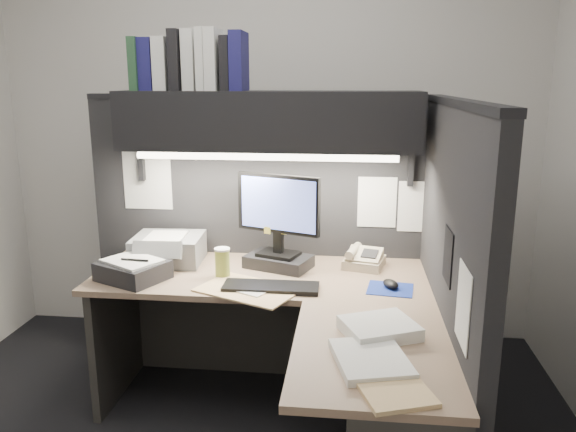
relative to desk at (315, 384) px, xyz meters
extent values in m
cube|color=silver|center=(-0.43, 1.50, 0.91)|extent=(3.50, 0.04, 2.70)
cube|color=black|center=(-0.40, 0.93, 0.36)|extent=(1.90, 0.06, 1.60)
cube|color=black|center=(0.55, 0.18, 0.36)|extent=(0.06, 1.50, 1.60)
cube|color=#866E55|center=(-0.33, 0.56, 0.27)|extent=(1.70, 0.68, 0.03)
cube|color=#866E55|center=(0.22, -0.20, 0.27)|extent=(0.60, 0.85, 0.03)
cube|color=#2E2C29|center=(-0.33, 0.86, -0.09)|extent=(1.61, 0.02, 0.70)
cube|color=#2E2C29|center=(-1.13, 0.56, -0.09)|extent=(0.04, 0.61, 0.70)
cube|color=black|center=(-0.30, 0.75, 1.06)|extent=(1.55, 0.34, 0.30)
cylinder|color=white|center=(-0.30, 0.61, 0.89)|extent=(1.32, 0.04, 0.04)
cube|color=black|center=(-0.24, 0.68, 0.32)|extent=(0.38, 0.31, 0.07)
cube|color=black|center=(-0.24, 0.68, 0.43)|extent=(0.06, 0.05, 0.11)
cube|color=black|center=(-0.24, 0.67, 0.64)|extent=(0.45, 0.19, 0.31)
cube|color=#748CFF|center=(-0.24, 0.65, 0.64)|extent=(0.40, 0.15, 0.27)
cube|color=black|center=(-0.24, 0.35, 0.30)|extent=(0.46, 0.16, 0.02)
cube|color=navy|center=(0.33, 0.41, 0.29)|extent=(0.24, 0.22, 0.00)
ellipsoid|color=black|center=(0.33, 0.43, 0.31)|extent=(0.10, 0.12, 0.04)
cube|color=#C2B395|center=(0.21, 0.73, 0.33)|extent=(0.24, 0.25, 0.08)
cylinder|color=#D0D454|center=(-0.51, 0.50, 0.36)|extent=(0.09, 0.09, 0.14)
cube|color=gray|center=(-0.86, 0.70, 0.36)|extent=(0.38, 0.33, 0.15)
cube|color=black|center=(-0.94, 0.41, 0.33)|extent=(0.39, 0.36, 0.09)
cube|color=#DBB67B|center=(-0.34, 0.32, 0.29)|extent=(0.54, 0.46, 0.01)
cube|color=white|center=(0.25, -0.09, 0.31)|extent=(0.34, 0.32, 0.05)
cube|color=white|center=(0.21, -0.33, 0.30)|extent=(0.31, 0.35, 0.03)
cube|color=#DBB67B|center=(0.27, -0.49, 0.29)|extent=(0.29, 0.33, 0.02)
cube|color=#23472C|center=(-0.98, 0.75, 1.34)|extent=(0.04, 0.22, 0.26)
cube|color=#191854|center=(-0.92, 0.77, 1.34)|extent=(0.07, 0.22, 0.26)
cube|color=silver|center=(-0.84, 0.77, 1.34)|extent=(0.07, 0.22, 0.26)
cube|color=black|center=(-0.76, 0.74, 1.36)|extent=(0.05, 0.22, 0.30)
cube|color=silver|center=(-0.70, 0.77, 1.36)|extent=(0.07, 0.22, 0.30)
cube|color=silver|center=(-0.63, 0.74, 1.36)|extent=(0.04, 0.22, 0.31)
cube|color=silver|center=(-0.57, 0.73, 1.36)|extent=(0.06, 0.22, 0.30)
cube|color=black|center=(-0.51, 0.75, 1.34)|extent=(0.05, 0.22, 0.27)
cube|color=#191854|center=(-0.45, 0.74, 1.35)|extent=(0.06, 0.22, 0.29)
cube|color=white|center=(0.27, 0.90, 0.61)|extent=(0.21, 0.00, 0.28)
cube|color=white|center=(0.49, 0.90, 0.59)|extent=(0.21, 0.00, 0.28)
cube|color=white|center=(-1.03, 0.90, 0.71)|extent=(0.28, 0.00, 0.34)
cube|color=black|center=(0.52, 0.05, 0.58)|extent=(0.00, 0.18, 0.22)
cube|color=white|center=(0.52, -0.30, 0.51)|extent=(0.00, 0.21, 0.28)
camera|label=1|loc=(0.12, -2.15, 1.26)|focal=35.00mm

